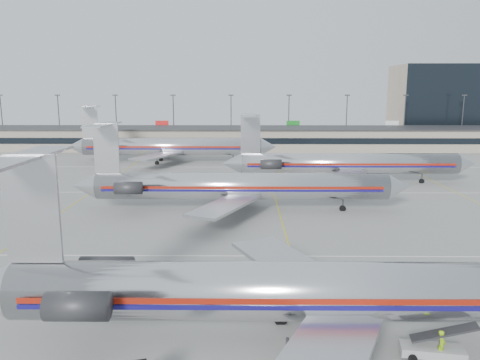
{
  "coord_description": "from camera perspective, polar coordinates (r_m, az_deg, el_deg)",
  "views": [
    {
      "loc": [
        -4.81,
        -34.91,
        16.39
      ],
      "look_at": [
        -5.4,
        27.37,
        4.5
      ],
      "focal_mm": 35.0,
      "sensor_mm": 36.0,
      "label": 1
    }
  ],
  "objects": [
    {
      "name": "ground",
      "position": [
        38.87,
        7.84,
        -14.24
      ],
      "size": [
        260.0,
        260.0,
        0.0
      ],
      "primitive_type": "plane",
      "color": "gray",
      "rests_on": "ground"
    },
    {
      "name": "apron_markings",
      "position": [
        48.05,
        6.34,
        -9.2
      ],
      "size": [
        160.0,
        0.15,
        0.02
      ],
      "primitive_type": "cube",
      "color": "silver",
      "rests_on": "ground"
    },
    {
      "name": "terminal",
      "position": [
        133.63,
        2.61,
        5.11
      ],
      "size": [
        162.0,
        17.0,
        6.25
      ],
      "color": "gray",
      "rests_on": "ground"
    },
    {
      "name": "light_mast_row",
      "position": [
        147.2,
        2.44,
        7.76
      ],
      "size": [
        163.6,
        0.4,
        15.28
      ],
      "color": "#38383D",
      "rests_on": "ground"
    },
    {
      "name": "distant_building",
      "position": [
        176.12,
        23.12,
        8.69
      ],
      "size": [
        30.0,
        20.0,
        25.0
      ],
      "primitive_type": "cube",
      "color": "tan",
      "rests_on": "ground"
    },
    {
      "name": "jet_foreground",
      "position": [
        31.52,
        9.34,
        -13.12
      ],
      "size": [
        48.47,
        28.54,
        12.69
      ],
      "color": "silver",
      "rests_on": "ground"
    },
    {
      "name": "jet_second_row",
      "position": [
        64.37,
        -0.63,
        -0.7
      ],
      "size": [
        46.74,
        27.52,
        12.23
      ],
      "color": "silver",
      "rests_on": "ground"
    },
    {
      "name": "jet_third_row",
      "position": [
        85.96,
        12.53,
        2.0
      ],
      "size": [
        45.48,
        27.98,
        12.44
      ],
      "color": "silver",
      "rests_on": "ground"
    },
    {
      "name": "jet_back_row",
      "position": [
        109.1,
        -8.78,
        4.07
      ],
      "size": [
        48.11,
        29.59,
        13.15
      ],
      "color": "silver",
      "rests_on": "ground"
    },
    {
      "name": "belt_loader",
      "position": [
        33.18,
        22.55,
        -18.42
      ],
      "size": [
        4.66,
        1.99,
        2.4
      ],
      "rotation": [
        0.0,
        0.0,
        -0.16
      ],
      "color": "#9A9A9A",
      "rests_on": "ground"
    },
    {
      "name": "ramp_worker_near",
      "position": [
        32.93,
        23.34,
        -18.05
      ],
      "size": [
        0.79,
        0.86,
        1.97
      ],
      "primitive_type": "imported",
      "rotation": [
        0.0,
        0.0,
        0.97
      ],
      "color": "#89BE11",
      "rests_on": "ground"
    }
  ]
}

